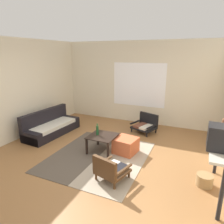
{
  "coord_description": "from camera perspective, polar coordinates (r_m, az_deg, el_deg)",
  "views": [
    {
      "loc": [
        1.92,
        -3.47,
        2.29
      ],
      "look_at": [
        -0.02,
        0.88,
        0.91
      ],
      "focal_mm": 32.47,
      "sensor_mm": 36.0,
      "label": 1
    }
  ],
  "objects": [
    {
      "name": "ground_plane",
      "position": [
        4.58,
        -4.35,
        -13.94
      ],
      "size": [
        7.8,
        7.8,
        0.0
      ],
      "primitive_type": "plane",
      "color": "olive"
    },
    {
      "name": "far_wall_with_window",
      "position": [
        6.87,
        7.68,
        8.12
      ],
      "size": [
        5.6,
        0.13,
        2.7
      ],
      "color": "beige",
      "rests_on": "ground"
    },
    {
      "name": "side_wall_left",
      "position": [
        6.0,
        -26.27,
        5.46
      ],
      "size": [
        0.12,
        6.6,
        2.7
      ],
      "primitive_type": "cube",
      "color": "beige",
      "rests_on": "ground"
    },
    {
      "name": "area_rug",
      "position": [
        4.8,
        -3.72,
        -12.34
      ],
      "size": [
        2.07,
        2.4,
        0.01
      ],
      "color": "#4C4238",
      "rests_on": "ground"
    },
    {
      "name": "couch",
      "position": [
        6.24,
        -16.84,
        -3.96
      ],
      "size": [
        0.78,
        1.78,
        0.7
      ],
      "color": "black",
      "rests_on": "ground"
    },
    {
      "name": "coffee_table",
      "position": [
        4.88,
        -2.71,
        -7.41
      ],
      "size": [
        0.63,
        0.64,
        0.41
      ],
      "color": "black",
      "rests_on": "ground"
    },
    {
      "name": "armchair_by_window",
      "position": [
        6.2,
        9.38,
        -3.43
      ],
      "size": [
        0.79,
        0.74,
        0.55
      ],
      "color": "black",
      "rests_on": "ground"
    },
    {
      "name": "armchair_striped_foreground",
      "position": [
        3.88,
        -0.48,
        -15.8
      ],
      "size": [
        0.64,
        0.65,
        0.52
      ],
      "color": "#472D19",
      "rests_on": "ground"
    },
    {
      "name": "ottoman_orange",
      "position": [
        4.89,
        3.91,
        -9.39
      ],
      "size": [
        0.57,
        0.57,
        0.37
      ],
      "primitive_type": "cube",
      "rotation": [
        0.0,
        0.0,
        -0.15
      ],
      "color": "#BC5633",
      "rests_on": "ground"
    },
    {
      "name": "console_shelf",
      "position": [
        3.76,
        28.64,
        -9.43
      ],
      "size": [
        0.43,
        1.41,
        0.91
      ],
      "color": "#B2AD9E",
      "rests_on": "ground"
    },
    {
      "name": "clay_vase",
      "position": [
        3.94,
        28.83,
        -4.61
      ],
      "size": [
        0.21,
        0.21,
        0.32
      ],
      "color": "brown",
      "rests_on": "console_shelf"
    },
    {
      "name": "glass_bottle",
      "position": [
        4.86,
        -4.15,
        -5.11
      ],
      "size": [
        0.06,
        0.06,
        0.28
      ],
      "color": "#194723",
      "rests_on": "coffee_table"
    },
    {
      "name": "wicker_basket",
      "position": [
        4.18,
        24.6,
        -17.03
      ],
      "size": [
        0.29,
        0.29,
        0.21
      ],
      "primitive_type": "cylinder",
      "color": "#9E7A4C",
      "rests_on": "ground"
    }
  ]
}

